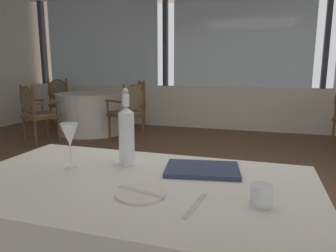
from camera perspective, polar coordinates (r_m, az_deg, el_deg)
name	(u,v)px	position (r m, az deg, el deg)	size (l,w,h in m)	color
ground_plane	(199,213)	(2.71, 5.79, -15.88)	(13.07, 13.07, 0.00)	brown
window_wall_far	(239,70)	(6.17, 13.10, 10.15)	(9.56, 0.14, 2.95)	silver
side_plate	(141,193)	(1.17, -5.09, -12.34)	(0.19, 0.19, 0.01)	silver
butter_knife	(141,192)	(1.17, -5.10, -12.11)	(0.20, 0.02, 0.00)	silver
dinner_fork	(195,206)	(1.08, 5.08, -14.55)	(0.20, 0.02, 0.00)	silver
water_bottle	(127,134)	(1.48, -7.73, -1.47)	(0.08, 0.08, 0.37)	white
wine_glass	(70,136)	(1.48, -17.86, -1.75)	(0.08, 0.08, 0.22)	white
water_tumbler	(261,195)	(1.12, 17.01, -12.15)	(0.08, 0.08, 0.07)	white
menu_book	(202,169)	(1.41, 6.40, -8.03)	(0.33, 0.23, 0.02)	#2D3856
background_table_1	(92,113)	(6.00, -14.03, 2.41)	(1.31, 1.31, 0.75)	silver
dining_chair_1_0	(35,109)	(5.45, -23.54, 2.84)	(0.64, 0.61, 0.95)	brown
dining_chair_1_1	(129,108)	(5.13, -7.24, 3.39)	(0.61, 0.64, 0.97)	brown
dining_chair_1_2	(134,99)	(6.64, -6.39, 5.08)	(0.64, 0.61, 0.95)	brown
dining_chair_1_3	(61,99)	(6.90, -19.24, 4.85)	(0.61, 0.64, 0.99)	brown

